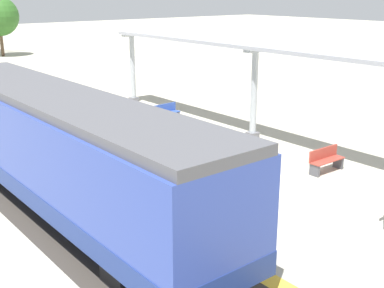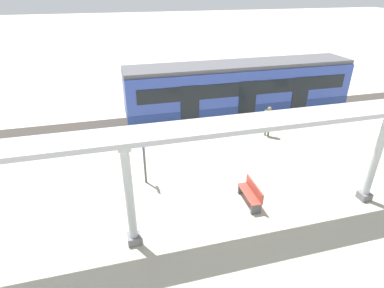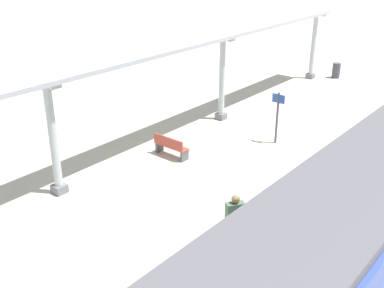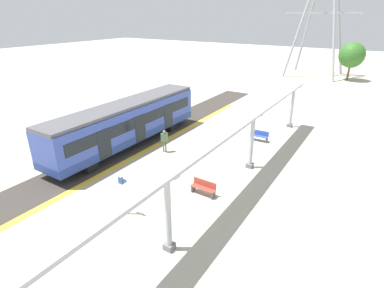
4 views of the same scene
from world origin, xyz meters
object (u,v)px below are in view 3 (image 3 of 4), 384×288
Objects in this scene: train_near_carriage at (362,227)px; canopy_pillar_third at (53,139)px; platform_info_sign at (277,113)px; trash_bin at (336,71)px; canopy_pillar_second at (222,79)px; passenger_waiting_near_edge at (235,216)px; canopy_pillar_nearest at (313,46)px; bench_mid_platform at (170,146)px.

canopy_pillar_third reaches higher than train_near_carriage.
trash_bin is at bearing -78.38° from platform_info_sign.
canopy_pillar_third is at bearing 86.60° from trash_bin.
canopy_pillar_second and canopy_pillar_third have the same top height.
platform_info_sign is 7.88m from passenger_waiting_near_edge.
train_near_carriage is 12.29m from canopy_pillar_second.
train_near_carriage is at bearing 131.93° from platform_info_sign.
canopy_pillar_nearest is 4.24× the size of trash_bin.
train_near_carriage is 6.49× the size of platform_info_sign.
canopy_pillar_second is at bearing -13.86° from platform_info_sign.
canopy_pillar_second reaches higher than trash_bin.
canopy_pillar_nearest is (9.59, -16.94, 0.13)m from train_near_carriage.
trash_bin is (-1.16, -19.57, -1.51)m from canopy_pillar_third.
trash_bin is 0.42× the size of platform_info_sign.
trash_bin is at bearing -90.72° from bench_mid_platform.
bench_mid_platform is at bearing 94.00° from canopy_pillar_nearest.
canopy_pillar_second reaches higher than platform_info_sign.
train_near_carriage is 3.30m from passenger_waiting_near_edge.
bench_mid_platform is at bearing 101.76° from canopy_pillar_second.
canopy_pillar_nearest is at bearing -90.00° from canopy_pillar_second.
platform_info_sign is at bearing -122.97° from bench_mid_platform.
canopy_pillar_second is 10.51m from trash_bin.
passenger_waiting_near_edge is at bearing 105.84° from trash_bin.
canopy_pillar_third reaches higher than platform_info_sign.
trash_bin is at bearing -64.92° from train_near_carriage.
train_near_carriage reaches higher than platform_info_sign.
canopy_pillar_third is 6.56m from passenger_waiting_near_edge.
canopy_pillar_third is 2.57× the size of bench_mid_platform.
canopy_pillar_nearest and canopy_pillar_third have the same top height.
train_near_carriage is at bearing 119.52° from canopy_pillar_nearest.
platform_info_sign is (-2.30, 11.19, 0.87)m from trash_bin.
train_near_carriage is 9.46× the size of bench_mid_platform.
platform_info_sign reaches higher than trash_bin.
bench_mid_platform is 15.03m from trash_bin.
passenger_waiting_near_edge is (-5.44, 3.47, 0.65)m from bench_mid_platform.
canopy_pillar_third is (0.00, 18.50, 0.00)m from canopy_pillar_nearest.
platform_info_sign reaches higher than bench_mid_platform.
canopy_pillar_nearest is 14.07m from bench_mid_platform.
canopy_pillar_third is at bearing 67.55° from platform_info_sign.
trash_bin is (-1.16, -1.07, -1.51)m from canopy_pillar_nearest.
canopy_pillar_second is 1.00× the size of canopy_pillar_third.
canopy_pillar_nearest is at bearing -60.48° from train_near_carriage.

